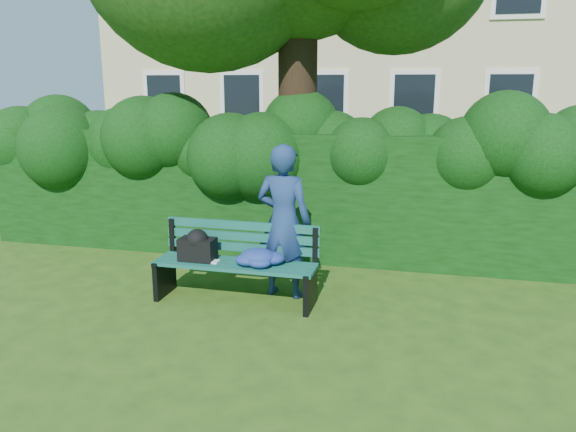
# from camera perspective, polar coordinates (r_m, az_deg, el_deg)

# --- Properties ---
(ground) EXTENTS (80.00, 80.00, 0.00)m
(ground) POSITION_cam_1_polar(r_m,az_deg,el_deg) (6.33, -1.29, -9.64)
(ground) COLOR #2B4C16
(ground) RESTS_ON ground
(hedge) EXTENTS (10.00, 1.00, 1.80)m
(hedge) POSITION_cam_1_polar(r_m,az_deg,el_deg) (8.12, 2.64, 2.22)
(hedge) COLOR black
(hedge) RESTS_ON ground
(park_bench) EXTENTS (1.88, 0.58, 0.89)m
(park_bench) POSITION_cam_1_polar(r_m,az_deg,el_deg) (6.49, -5.43, -4.35)
(park_bench) COLOR #0E473F
(park_bench) RESTS_ON ground
(man_reading) EXTENTS (0.71, 0.52, 1.81)m
(man_reading) POSITION_cam_1_polar(r_m,az_deg,el_deg) (6.52, -0.45, -0.55)
(man_reading) COLOR navy
(man_reading) RESTS_ON ground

